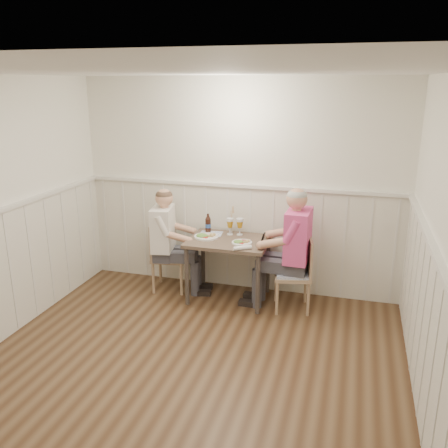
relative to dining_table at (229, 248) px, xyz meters
name	(u,v)px	position (x,y,z in m)	size (l,w,h in m)	color
ground_plane	(175,388)	(0.02, -1.84, -0.65)	(4.50, 4.50, 0.00)	#442B18
room_shell	(169,219)	(0.02, -1.84, 0.87)	(4.04, 4.54, 2.60)	white
wainscot	(199,283)	(0.02, -1.15, 0.04)	(4.00, 4.49, 1.34)	silver
dining_table	(229,248)	(0.00, 0.00, 0.00)	(0.94, 0.70, 0.75)	brown
chair_right	(297,271)	(0.83, -0.06, -0.18)	(0.48, 0.48, 0.86)	#9C755B
chair_left	(166,253)	(-0.84, 0.06, -0.18)	(0.47, 0.47, 0.87)	#9C755B
man_in_pink	(293,259)	(0.77, -0.05, -0.04)	(0.68, 0.47, 1.45)	#3F3F47
diner_cream	(167,249)	(-0.79, 0.00, -0.09)	(0.67, 0.48, 1.33)	#3F3F47
plate_man	(241,242)	(0.17, -0.09, 0.12)	(0.24, 0.24, 0.06)	white
plate_diner	(205,236)	(-0.29, 0.00, 0.12)	(0.29, 0.29, 0.07)	white
beer_glass_a	(240,224)	(0.08, 0.21, 0.24)	(0.08, 0.08, 0.21)	silver
beer_glass_b	(230,224)	(-0.04, 0.19, 0.24)	(0.08, 0.08, 0.20)	silver
beer_bottle	(208,224)	(-0.31, 0.18, 0.21)	(0.07, 0.07, 0.24)	black
rolled_napkin	(242,248)	(0.24, -0.30, 0.12)	(0.20, 0.15, 0.05)	white
grass_vase	(231,220)	(-0.04, 0.25, 0.26)	(0.04, 0.04, 0.36)	silver
gingham_mat	(211,234)	(-0.27, 0.15, 0.10)	(0.29, 0.24, 0.01)	#7085BD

